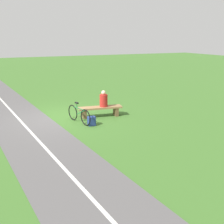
{
  "coord_description": "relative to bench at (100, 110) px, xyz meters",
  "views": [
    {
      "loc": [
        2.67,
        11.69,
        3.58
      ],
      "look_at": [
        -1.26,
        3.14,
        0.95
      ],
      "focal_mm": 43.29,
      "sensor_mm": 36.0,
      "label": 1
    }
  ],
  "objects": [
    {
      "name": "bench",
      "position": [
        0.0,
        0.0,
        0.0
      ],
      "size": [
        2.05,
        0.77,
        0.48
      ],
      "rotation": [
        0.0,
        0.0,
        -0.16
      ],
      "color": "#937047",
      "rests_on": "ground_plane"
    },
    {
      "name": "ground_plane",
      "position": [
        1.85,
        -0.56,
        -0.34
      ],
      "size": [
        80.0,
        80.0,
        0.0
      ],
      "primitive_type": "plane",
      "color": "#3D6B28"
    },
    {
      "name": "backpack",
      "position": [
        0.82,
        1.03,
        -0.15
      ],
      "size": [
        0.31,
        0.3,
        0.38
      ],
      "rotation": [
        0.0,
        0.0,
        3.12
      ],
      "color": "navy",
      "rests_on": "ground_plane"
    },
    {
      "name": "path_centre_line",
      "position": [
        2.98,
        3.44,
        -0.32
      ],
      "size": [
        3.68,
        31.81,
        0.0
      ],
      "primitive_type": "cube",
      "rotation": [
        0.0,
        0.0,
        0.11
      ],
      "color": "silver",
      "rests_on": "paved_path"
    },
    {
      "name": "paved_path",
      "position": [
        2.98,
        3.44,
        -0.33
      ],
      "size": [
        6.52,
        36.05,
        0.02
      ],
      "primitive_type": "cube",
      "rotation": [
        0.0,
        0.0,
        0.11
      ],
      "color": "#565454",
      "rests_on": "ground_plane"
    },
    {
      "name": "person_seated",
      "position": [
        -0.16,
        0.02,
        0.46
      ],
      "size": [
        0.42,
        0.42,
        0.75
      ],
      "rotation": [
        0.0,
        0.0,
        -0.16
      ],
      "color": "#B2231E",
      "rests_on": "bench"
    },
    {
      "name": "bicycle",
      "position": [
        1.18,
        0.47,
        0.03
      ],
      "size": [
        0.48,
        1.65,
        0.88
      ],
      "rotation": [
        0.0,
        0.0,
        1.83
      ],
      "color": "black",
      "rests_on": "ground_plane"
    }
  ]
}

